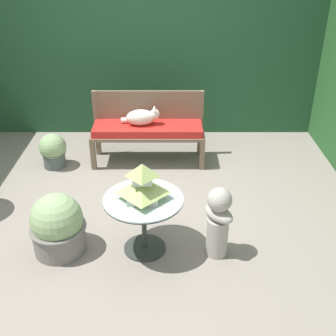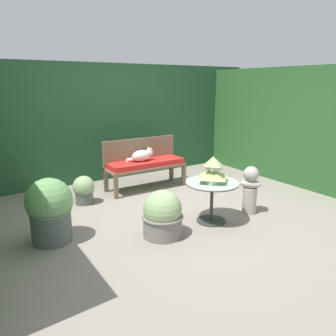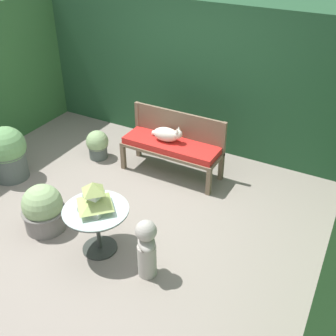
{
  "view_description": "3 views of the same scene",
  "coord_description": "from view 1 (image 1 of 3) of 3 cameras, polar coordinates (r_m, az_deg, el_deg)",
  "views": [
    {
      "loc": [
        0.42,
        -3.78,
        2.56
      ],
      "look_at": [
        0.42,
        0.14,
        0.39
      ],
      "focal_mm": 45.0,
      "sensor_mm": 36.0,
      "label": 1
    },
    {
      "loc": [
        -2.5,
        -3.85,
        1.81
      ],
      "look_at": [
        0.25,
        0.43,
        0.49
      ],
      "focal_mm": 35.0,
      "sensor_mm": 36.0,
      "label": 2
    },
    {
      "loc": [
        2.55,
        -3.4,
        3.29
      ],
      "look_at": [
        0.42,
        0.48,
        0.47
      ],
      "focal_mm": 45.0,
      "sensor_mm": 36.0,
      "label": 3
    }
  ],
  "objects": [
    {
      "name": "ground",
      "position": [
        4.58,
        -5.3,
        -5.08
      ],
      "size": [
        30.0,
        30.0,
        0.0
      ],
      "primitive_type": "plane",
      "color": "gray"
    },
    {
      "name": "garden_bust",
      "position": [
        3.74,
        6.86,
        -7.02
      ],
      "size": [
        0.32,
        0.35,
        0.69
      ],
      "rotation": [
        0.0,
        0.0,
        -0.9
      ],
      "color": "#A39E93",
      "rests_on": "ground"
    },
    {
      "name": "patio_table",
      "position": [
        3.73,
        -3.28,
        -5.66
      ],
      "size": [
        0.71,
        0.71,
        0.56
      ],
      "color": "#2D332D",
      "rests_on": "ground"
    },
    {
      "name": "cat",
      "position": [
        5.2,
        -3.49,
        6.91
      ],
      "size": [
        0.49,
        0.23,
        0.24
      ],
      "rotation": [
        0.0,
        0.0,
        0.09
      ],
      "color": "silver",
      "rests_on": "garden_bench"
    },
    {
      "name": "pagoda_birdhouse",
      "position": [
        3.59,
        -3.4,
        -2.21
      ],
      "size": [
        0.35,
        0.35,
        0.34
      ],
      "color": "#B2BCA8",
      "rests_on": "patio_table"
    },
    {
      "name": "foliage_hedge_back",
      "position": [
        6.42,
        -3.89,
        15.71
      ],
      "size": [
        6.4,
        1.05,
        2.17
      ],
      "primitive_type": "cube",
      "color": "#234C2D",
      "rests_on": "ground"
    },
    {
      "name": "garden_bench",
      "position": [
        5.26,
        -2.69,
        5.02
      ],
      "size": [
        1.4,
        0.47,
        0.51
      ],
      "color": "brown",
      "rests_on": "ground"
    },
    {
      "name": "bench_backrest",
      "position": [
        5.38,
        -2.65,
        7.91
      ],
      "size": [
        1.4,
        0.06,
        0.87
      ],
      "color": "brown",
      "rests_on": "ground"
    },
    {
      "name": "potted_plant_patio_mid",
      "position": [
        5.4,
        -15.24,
        2.31
      ],
      "size": [
        0.33,
        0.33,
        0.44
      ],
      "color": "#4C5651",
      "rests_on": "ground"
    },
    {
      "name": "potted_plant_bench_right",
      "position": [
        3.94,
        -14.67,
        -7.6
      ],
      "size": [
        0.51,
        0.51,
        0.58
      ],
      "color": "slate",
      "rests_on": "ground"
    }
  ]
}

